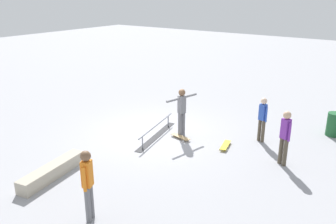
# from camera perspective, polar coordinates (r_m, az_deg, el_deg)

# --- Properties ---
(ground_plane) EXTENTS (60.00, 60.00, 0.00)m
(ground_plane) POSITION_cam_1_polar(r_m,az_deg,el_deg) (12.59, -1.95, -3.51)
(ground_plane) COLOR #9E9EA3
(grind_rail) EXTENTS (2.80, 0.86, 0.44)m
(grind_rail) POSITION_cam_1_polar(r_m,az_deg,el_deg) (12.30, -1.90, -3.12)
(grind_rail) COLOR black
(grind_rail) RESTS_ON ground_plane
(skate_ledge) EXTENTS (2.22, 0.76, 0.36)m
(skate_ledge) POSITION_cam_1_polar(r_m,az_deg,el_deg) (10.22, -18.11, -9.05)
(skate_ledge) COLOR #B2A893
(skate_ledge) RESTS_ON ground_plane
(skater_main) EXTENTS (1.35, 0.37, 1.70)m
(skater_main) POSITION_cam_1_polar(r_m,az_deg,el_deg) (12.06, 2.22, 0.45)
(skater_main) COLOR slate
(skater_main) RESTS_ON ground_plane
(skateboard_main) EXTENTS (0.38, 0.82, 0.09)m
(skateboard_main) POSITION_cam_1_polar(r_m,az_deg,el_deg) (12.16, 1.99, -3.99)
(skateboard_main) COLOR tan
(skateboard_main) RESTS_ON ground_plane
(bystander_purple_shirt) EXTENTS (0.26, 0.37, 1.64)m
(bystander_purple_shirt) POSITION_cam_1_polar(r_m,az_deg,el_deg) (10.61, 18.31, -3.54)
(bystander_purple_shirt) COLOR brown
(bystander_purple_shirt) RESTS_ON ground_plane
(bystander_blue_shirt) EXTENTS (0.23, 0.35, 1.52)m
(bystander_blue_shirt) POSITION_cam_1_polar(r_m,az_deg,el_deg) (12.08, 14.97, -0.81)
(bystander_blue_shirt) COLOR brown
(bystander_blue_shirt) RESTS_ON ground_plane
(bystander_orange_shirt) EXTENTS (0.37, 0.27, 1.67)m
(bystander_orange_shirt) POSITION_cam_1_polar(r_m,az_deg,el_deg) (7.91, -12.81, -10.91)
(bystander_orange_shirt) COLOR slate
(bystander_orange_shirt) RESTS_ON ground_plane
(loose_skateboard_yellow) EXTENTS (0.82, 0.40, 0.09)m
(loose_skateboard_yellow) POSITION_cam_1_polar(r_m,az_deg,el_deg) (11.67, 9.22, -5.28)
(loose_skateboard_yellow) COLOR yellow
(loose_skateboard_yellow) RESTS_ON ground_plane
(trash_bin) EXTENTS (0.48, 0.48, 0.82)m
(trash_bin) POSITION_cam_1_polar(r_m,az_deg,el_deg) (13.59, 25.15, -1.81)
(trash_bin) COLOR #1E592D
(trash_bin) RESTS_ON ground_plane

